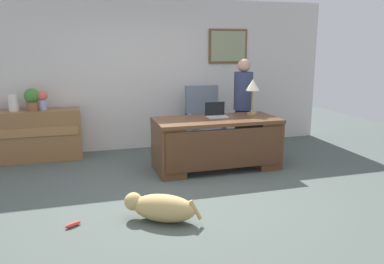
# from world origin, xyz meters

# --- Properties ---
(ground_plane) EXTENTS (12.00, 12.00, 0.00)m
(ground_plane) POSITION_xyz_m (0.00, 0.00, 0.00)
(ground_plane) COLOR #4C5651
(back_wall) EXTENTS (7.00, 0.16, 2.70)m
(back_wall) POSITION_xyz_m (0.01, 2.60, 1.35)
(back_wall) COLOR silver
(back_wall) RESTS_ON ground_plane
(desk) EXTENTS (1.89, 0.86, 0.78)m
(desk) POSITION_xyz_m (0.77, 0.94, 0.43)
(desk) COLOR brown
(desk) RESTS_ON ground_plane
(credenza) EXTENTS (1.46, 0.50, 0.84)m
(credenza) POSITION_xyz_m (-1.93, 2.25, 0.42)
(credenza) COLOR olive
(credenza) RESTS_ON ground_plane
(armchair) EXTENTS (0.60, 0.59, 1.17)m
(armchair) POSITION_xyz_m (0.92, 2.00, 0.51)
(armchair) COLOR slate
(armchair) RESTS_ON ground_plane
(person_standing) EXTENTS (0.32, 0.32, 1.65)m
(person_standing) POSITION_xyz_m (1.49, 1.60, 0.85)
(person_standing) COLOR #262323
(person_standing) RESTS_ON ground_plane
(dog_lying) EXTENTS (0.78, 0.62, 0.30)m
(dog_lying) POSITION_xyz_m (-0.45, -0.64, 0.15)
(dog_lying) COLOR tan
(dog_lying) RESTS_ON ground_plane
(laptop) EXTENTS (0.32, 0.22, 0.23)m
(laptop) POSITION_xyz_m (0.81, 1.10, 0.84)
(laptop) COLOR #B2B5BA
(laptop) RESTS_ON desk
(desk_lamp) EXTENTS (0.22, 0.22, 0.56)m
(desk_lamp) POSITION_xyz_m (1.45, 1.16, 1.22)
(desk_lamp) COLOR #9E8447
(desk_lamp) RESTS_ON desk
(vase_with_flowers) EXTENTS (0.17, 0.17, 0.32)m
(vase_with_flowers) POSITION_xyz_m (-1.78, 2.25, 1.02)
(vase_with_flowers) COLOR #939ED8
(vase_with_flowers) RESTS_ON credenza
(vase_empty) EXTENTS (0.16, 0.16, 0.27)m
(vase_empty) POSITION_xyz_m (-2.22, 2.25, 0.97)
(vase_empty) COLOR silver
(vase_empty) RESTS_ON credenza
(potted_plant) EXTENTS (0.24, 0.24, 0.36)m
(potted_plant) POSITION_xyz_m (-1.94, 2.25, 1.03)
(potted_plant) COLOR brown
(potted_plant) RESTS_ON credenza
(dog_toy_bone) EXTENTS (0.18, 0.14, 0.05)m
(dog_toy_bone) POSITION_xyz_m (-1.36, -0.52, 0.03)
(dog_toy_bone) COLOR #E53F33
(dog_toy_bone) RESTS_ON ground_plane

